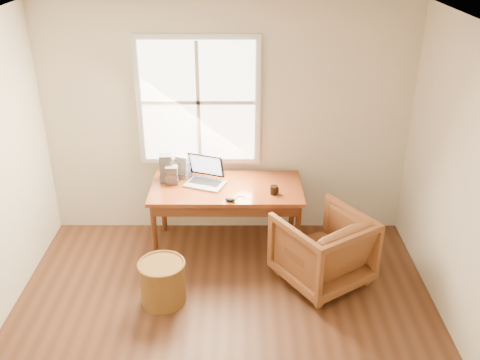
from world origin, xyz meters
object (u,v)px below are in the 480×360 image
at_px(desk, 226,188).
at_px(wicker_stool, 163,283).
at_px(coffee_mug, 274,190).
at_px(cd_stack_a, 183,166).
at_px(laptop, 205,172).
at_px(armchair, 323,249).

distance_m(desk, wicker_stool, 1.23).
bearing_deg(coffee_mug, cd_stack_a, 177.56).
height_order(wicker_stool, laptop, laptop).
bearing_deg(wicker_stool, cd_stack_a, 84.92).
distance_m(coffee_mug, cd_stack_a, 1.05).
bearing_deg(laptop, coffee_mug, 5.05).
xyz_separation_m(coffee_mug, cd_stack_a, (-0.97, 0.40, 0.08)).
bearing_deg(armchair, desk, -65.63).
bearing_deg(cd_stack_a, laptop, -37.26).
xyz_separation_m(armchair, coffee_mug, (-0.47, 0.44, 0.42)).
relative_size(armchair, cd_stack_a, 3.17).
relative_size(wicker_stool, cd_stack_a, 1.65).
relative_size(desk, cd_stack_a, 6.23).
bearing_deg(desk, wicker_stool, -121.46).
bearing_deg(laptop, desk, 12.69).
bearing_deg(armchair, coffee_mug, -76.33).
height_order(desk, laptop, laptop).
bearing_deg(laptop, armchair, -7.55).
bearing_deg(wicker_stool, coffee_mug, 36.06).
distance_m(desk, laptop, 0.28).
relative_size(laptop, cd_stack_a, 1.61).
height_order(laptop, cd_stack_a, laptop).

